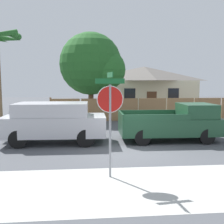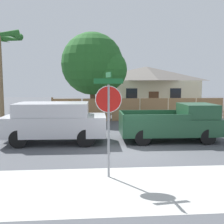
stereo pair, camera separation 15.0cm
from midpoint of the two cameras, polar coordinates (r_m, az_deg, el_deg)
ground_plane at (r=10.93m, az=4.87°, el=-8.61°), size 80.00×80.00×0.00m
sidewalk_strip at (r=7.58m, az=9.39°, el=-15.62°), size 36.00×3.20×0.01m
wooden_fence at (r=19.77m, az=9.36°, el=0.59°), size 15.07×0.12×1.76m
house at (r=27.02m, az=7.61°, el=5.28°), size 9.58×7.17×4.41m
oak_tree at (r=20.13m, az=-3.43°, el=10.14°), size 4.94×4.71×6.58m
red_suv at (r=12.54m, az=-12.03°, el=-1.94°), size 4.73×2.12×1.90m
orange_pickup at (r=13.09m, az=13.81°, el=-2.36°), size 4.86×2.09×1.80m
stop_sign at (r=7.68m, az=-0.19°, el=1.08°), size 0.87×0.78×3.14m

